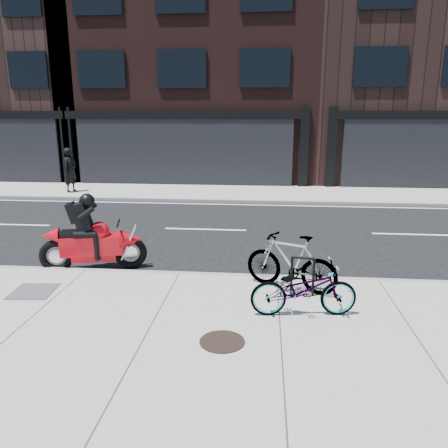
# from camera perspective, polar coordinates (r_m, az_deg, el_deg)

# --- Properties ---
(ground) EXTENTS (120.00, 120.00, 0.00)m
(ground) POSITION_cam_1_polar(r_m,az_deg,el_deg) (10.98, -3.86, -3.42)
(ground) COLOR black
(ground) RESTS_ON ground
(sidewalk_near) EXTENTS (60.00, 6.00, 0.13)m
(sidewalk_near) POSITION_cam_1_polar(r_m,az_deg,el_deg) (6.47, -11.20, -16.36)
(sidewalk_near) COLOR gray
(sidewalk_near) RESTS_ON ground
(sidewalk_far) EXTENTS (60.00, 3.50, 0.13)m
(sidewalk_far) POSITION_cam_1_polar(r_m,az_deg,el_deg) (18.44, -0.03, 4.09)
(sidewalk_far) COLOR gray
(sidewalk_far) RESTS_ON ground
(building_midwest) EXTENTS (10.00, 10.00, 12.00)m
(building_midwest) POSITION_cam_1_polar(r_m,az_deg,el_deg) (28.48, -24.78, 18.44)
(building_midwest) COLOR black
(building_midwest) RESTS_ON ground
(building_center) EXTENTS (12.00, 10.00, 14.50)m
(building_center) POSITION_cam_1_polar(r_m,az_deg,el_deg) (25.40, -3.36, 23.15)
(building_center) COLOR black
(building_center) RESTS_ON ground
(building_mideast) EXTENTS (12.00, 10.00, 12.50)m
(building_mideast) POSITION_cam_1_polar(r_m,az_deg,el_deg) (26.32, 25.21, 19.39)
(building_mideast) COLOR black
(building_mideast) RESTS_ON ground
(bike_rack) EXTENTS (0.43, 0.11, 0.73)m
(bike_rack) POSITION_cam_1_polar(r_m,az_deg,el_deg) (7.99, 10.22, -6.26)
(bike_rack) COLOR black
(bike_rack) RESTS_ON sidewalk_near
(bicycle_front) EXTENTS (1.78, 0.79, 0.91)m
(bicycle_front) POSITION_cam_1_polar(r_m,az_deg,el_deg) (7.23, 10.35, -8.32)
(bicycle_front) COLOR gray
(bicycle_front) RESTS_ON sidewalk_near
(bicycle_rear) EXTENTS (1.83, 1.20, 1.07)m
(bicycle_rear) POSITION_cam_1_polar(r_m,az_deg,el_deg) (8.18, 8.73, -4.92)
(bicycle_rear) COLOR gray
(bicycle_rear) RESTS_ON sidewalk_near
(motorcycle) EXTENTS (2.26, 0.87, 1.71)m
(motorcycle) POSITION_cam_1_polar(r_m,az_deg,el_deg) (9.81, -16.22, -1.91)
(motorcycle) COLOR black
(motorcycle) RESTS_ON ground
(pedestrian) EXTENTS (0.61, 0.76, 1.82)m
(pedestrian) POSITION_cam_1_polar(r_m,az_deg,el_deg) (19.29, -19.44, 6.67)
(pedestrian) COLOR black
(pedestrian) RESTS_ON sidewalk_far
(manhole_cover) EXTENTS (0.72, 0.72, 0.02)m
(manhole_cover) POSITION_cam_1_polar(r_m,az_deg,el_deg) (6.52, -0.24, -15.10)
(manhole_cover) COLOR black
(manhole_cover) RESTS_ON sidewalk_near
(utility_grate) EXTENTS (0.81, 0.81, 0.02)m
(utility_grate) POSITION_cam_1_polar(r_m,az_deg,el_deg) (8.89, -23.64, -8.05)
(utility_grate) COLOR #4F4E51
(utility_grate) RESTS_ON sidewalk_near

